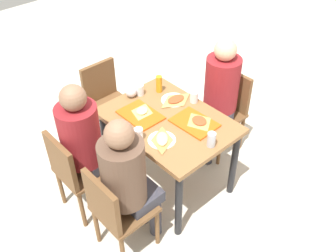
% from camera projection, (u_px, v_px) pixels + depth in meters
% --- Properties ---
extents(ground_plane, '(10.00, 10.00, 0.02)m').
position_uv_depth(ground_plane, '(168.00, 181.00, 3.65)').
color(ground_plane, beige).
extents(main_table, '(1.09, 0.79, 0.75)m').
position_uv_depth(main_table, '(168.00, 129.00, 3.24)').
color(main_table, olive).
rests_on(main_table, ground_plane).
extents(chair_near_left, '(0.40, 0.40, 0.84)m').
position_uv_depth(chair_near_left, '(75.00, 169.00, 3.08)').
color(chair_near_left, brown).
rests_on(chair_near_left, ground_plane).
extents(chair_near_right, '(0.40, 0.40, 0.84)m').
position_uv_depth(chair_near_right, '(115.00, 209.00, 2.77)').
color(chair_near_right, brown).
rests_on(chair_near_right, ground_plane).
extents(chair_far_side, '(0.40, 0.40, 0.84)m').
position_uv_depth(chair_far_side, '(226.00, 106.00, 3.74)').
color(chair_far_side, brown).
rests_on(chair_far_side, ground_plane).
extents(chair_left_end, '(0.40, 0.40, 0.84)m').
position_uv_depth(chair_left_end, '(106.00, 97.00, 3.86)').
color(chair_left_end, brown).
rests_on(chair_left_end, ground_plane).
extents(person_in_red, '(0.32, 0.42, 1.25)m').
position_uv_depth(person_in_red, '(85.00, 139.00, 3.00)').
color(person_in_red, '#383842').
rests_on(person_in_red, ground_plane).
extents(person_in_brown_jacket, '(0.32, 0.42, 1.25)m').
position_uv_depth(person_in_brown_jacket, '(128.00, 176.00, 2.69)').
color(person_in_brown_jacket, '#383842').
rests_on(person_in_brown_jacket, ground_plane).
extents(person_far_side, '(0.32, 0.42, 1.25)m').
position_uv_depth(person_far_side, '(219.00, 91.00, 3.51)').
color(person_far_side, '#383842').
rests_on(person_far_side, ground_plane).
extents(tray_red_near, '(0.36, 0.26, 0.02)m').
position_uv_depth(tray_red_near, '(141.00, 115.00, 3.20)').
color(tray_red_near, '#D85914').
rests_on(tray_red_near, main_table).
extents(tray_red_far, '(0.37, 0.27, 0.02)m').
position_uv_depth(tray_red_far, '(194.00, 123.00, 3.12)').
color(tray_red_far, '#D85914').
rests_on(tray_red_far, main_table).
extents(paper_plate_center, '(0.22, 0.22, 0.01)m').
position_uv_depth(paper_plate_center, '(173.00, 100.00, 3.37)').
color(paper_plate_center, white).
rests_on(paper_plate_center, main_table).
extents(paper_plate_near_edge, '(0.22, 0.22, 0.01)m').
position_uv_depth(paper_plate_near_edge, '(162.00, 140.00, 2.96)').
color(paper_plate_near_edge, white).
rests_on(paper_plate_near_edge, main_table).
extents(pizza_slice_a, '(0.21, 0.22, 0.02)m').
position_uv_depth(pizza_slice_a, '(142.00, 111.00, 3.21)').
color(pizza_slice_a, '#DBAD60').
rests_on(pizza_slice_a, tray_red_near).
extents(pizza_slice_b, '(0.23, 0.21, 0.02)m').
position_uv_depth(pizza_slice_b, '(199.00, 121.00, 3.11)').
color(pizza_slice_b, tan).
rests_on(pizza_slice_b, tray_red_far).
extents(pizza_slice_c, '(0.16, 0.24, 0.02)m').
position_uv_depth(pizza_slice_c, '(176.00, 100.00, 3.35)').
color(pizza_slice_c, tan).
rests_on(pizza_slice_c, paper_plate_center).
extents(pizza_slice_d, '(0.26, 0.25, 0.02)m').
position_uv_depth(pizza_slice_d, '(162.00, 139.00, 2.95)').
color(pizza_slice_d, '#C68C47').
rests_on(pizza_slice_d, paper_plate_near_edge).
extents(plastic_cup_a, '(0.07, 0.07, 0.10)m').
position_uv_depth(plastic_cup_a, '(194.00, 97.00, 3.33)').
color(plastic_cup_a, white).
rests_on(plastic_cup_a, main_table).
extents(plastic_cup_b, '(0.07, 0.07, 0.10)m').
position_uv_depth(plastic_cup_b, '(139.00, 134.00, 2.95)').
color(plastic_cup_b, white).
rests_on(plastic_cup_b, main_table).
extents(plastic_cup_c, '(0.07, 0.07, 0.10)m').
position_uv_depth(plastic_cup_c, '(140.00, 90.00, 3.41)').
color(plastic_cup_c, white).
rests_on(plastic_cup_c, main_table).
extents(soda_can, '(0.07, 0.07, 0.12)m').
position_uv_depth(soda_can, '(211.00, 140.00, 2.88)').
color(soda_can, '#B7BCC6').
rests_on(soda_can, main_table).
extents(condiment_bottle, '(0.06, 0.06, 0.16)m').
position_uv_depth(condiment_bottle, '(159.00, 84.00, 3.43)').
color(condiment_bottle, orange).
rests_on(condiment_bottle, main_table).
extents(foil_bundle, '(0.10, 0.10, 0.10)m').
position_uv_depth(foil_bundle, '(131.00, 92.00, 3.39)').
color(foil_bundle, silver).
rests_on(foil_bundle, main_table).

